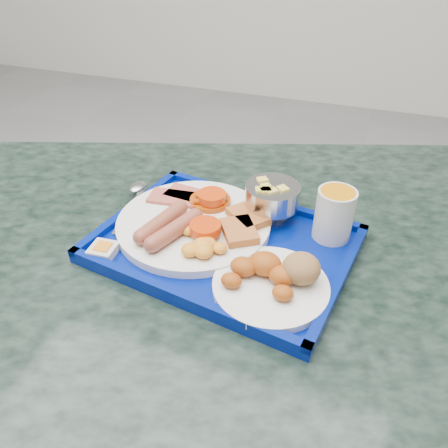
% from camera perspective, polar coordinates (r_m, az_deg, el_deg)
% --- Properties ---
extents(floor, '(6.00, 6.00, 0.00)m').
position_cam_1_polar(floor, '(1.53, -19.25, -24.10)').
color(floor, gray).
rests_on(floor, ground).
extents(table, '(1.48, 1.21, 0.80)m').
position_cam_1_polar(table, '(0.91, -3.28, -13.47)').
color(table, gray).
rests_on(table, floor).
extents(tray, '(0.46, 0.37, 0.03)m').
position_cam_1_polar(tray, '(0.76, 0.00, -2.79)').
color(tray, navy).
rests_on(tray, table).
extents(main_plate, '(0.28, 0.28, 0.04)m').
position_cam_1_polar(main_plate, '(0.78, -3.61, 0.19)').
color(main_plate, white).
rests_on(main_plate, tray).
extents(bread_plate, '(0.18, 0.18, 0.06)m').
position_cam_1_polar(bread_plate, '(0.66, 6.63, -7.08)').
color(bread_plate, white).
rests_on(bread_plate, tray).
extents(fruit_bowl, '(0.10, 0.10, 0.07)m').
position_cam_1_polar(fruit_bowl, '(0.80, 6.30, 3.61)').
color(fruit_bowl, '#AFAFB1').
rests_on(fruit_bowl, tray).
extents(juice_cup, '(0.07, 0.07, 0.09)m').
position_cam_1_polar(juice_cup, '(0.76, 14.22, 1.41)').
color(juice_cup, silver).
rests_on(juice_cup, tray).
extents(spoon, '(0.07, 0.18, 0.01)m').
position_cam_1_polar(spoon, '(0.89, -11.55, 3.90)').
color(spoon, '#AFAFB1').
rests_on(spoon, tray).
extents(knife, '(0.04, 0.16, 0.00)m').
position_cam_1_polar(knife, '(0.85, -12.09, 1.90)').
color(knife, '#AFAFB1').
rests_on(knife, tray).
extents(jam_packet, '(0.05, 0.05, 0.02)m').
position_cam_1_polar(jam_packet, '(0.75, -15.48, -3.30)').
color(jam_packet, silver).
rests_on(jam_packet, tray).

